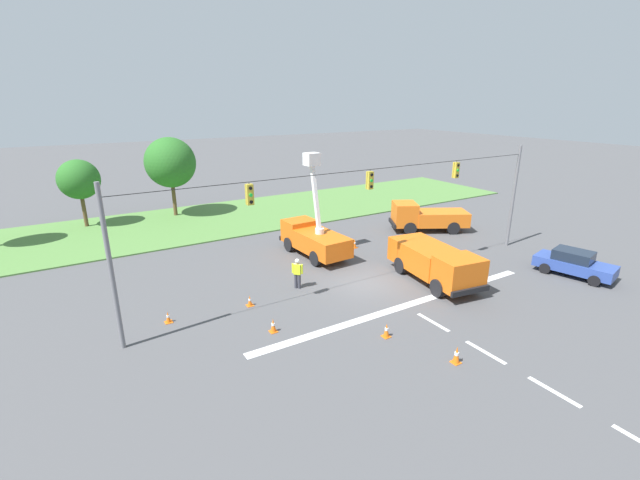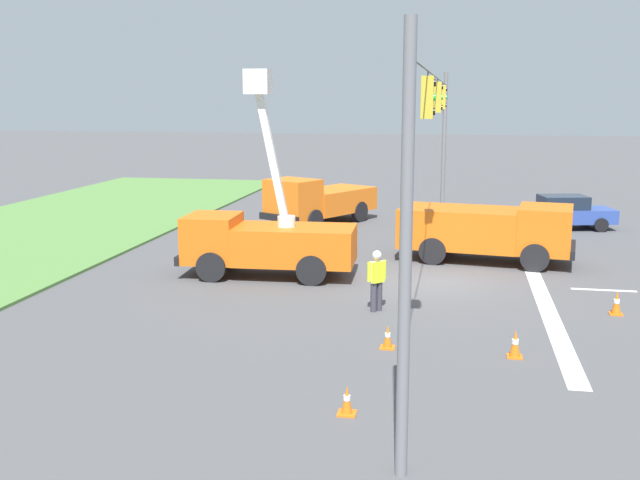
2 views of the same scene
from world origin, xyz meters
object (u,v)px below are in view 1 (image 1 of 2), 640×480
utility_truck_support_far (435,261)px  traffic_cone_foreground_right (273,325)px  traffic_cone_mid_right (250,301)px  traffic_cone_near_bucket (457,355)px  utility_truck_bucket_lift (314,236)px  traffic_cone_mid_left (355,244)px  sedan_blue (574,263)px  tree_west (79,180)px  traffic_cone_foreground_left (168,317)px  traffic_cone_lane_edge_a (386,330)px  utility_truck_support_near (426,217)px  road_worker (297,272)px  tree_centre (170,163)px

utility_truck_support_far → traffic_cone_foreground_right: (-10.55, -0.35, -0.90)m
traffic_cone_mid_right → traffic_cone_near_bucket: bearing=-60.4°
utility_truck_bucket_lift → traffic_cone_mid_left: (3.27, -0.26, -1.03)m
sedan_blue → traffic_cone_foreground_right: sedan_blue is taller
tree_west → traffic_cone_mid_right: bearing=-73.5°
traffic_cone_near_bucket → tree_west: bearing=110.8°
traffic_cone_foreground_left → traffic_cone_lane_edge_a: 10.33m
utility_truck_bucket_lift → utility_truck_support_far: 8.36m
traffic_cone_mid_right → traffic_cone_lane_edge_a: (4.04, -6.06, 0.05)m
tree_west → traffic_cone_near_bucket: (11.22, -29.58, -3.64)m
utility_truck_support_near → utility_truck_support_far: (-6.93, -7.70, 0.07)m
tree_west → traffic_cone_foreground_left: bearing=-84.2°
road_worker → traffic_cone_lane_edge_a: 6.78m
utility_truck_support_far → traffic_cone_lane_edge_a: size_ratio=9.71×
tree_centre → utility_truck_support_near: tree_centre is taller
utility_truck_support_far → road_worker: 8.00m
traffic_cone_foreground_right → traffic_cone_lane_edge_a: bearing=-36.3°
road_worker → traffic_cone_foreground_left: bearing=-178.2°
traffic_cone_mid_left → road_worker: bearing=-150.1°
traffic_cone_mid_right → sedan_blue: bearing=-19.5°
tree_west → traffic_cone_foreground_left: tree_west is taller
road_worker → traffic_cone_lane_edge_a: bearing=-82.4°
utility_truck_bucket_lift → traffic_cone_foreground_left: 11.63m
tree_west → traffic_cone_lane_edge_a: (10.10, -26.55, -3.68)m
sedan_blue → road_worker: bearing=154.9°
tree_centre → utility_truck_support_near: 22.54m
utility_truck_support_far → traffic_cone_foreground_left: utility_truck_support_far is taller
sedan_blue → traffic_cone_mid_right: (-18.27, 6.46, -0.51)m
utility_truck_support_near → traffic_cone_mid_right: utility_truck_support_near is taller
traffic_cone_mid_right → traffic_cone_lane_edge_a: 7.29m
utility_truck_support_far → traffic_cone_near_bucket: size_ratio=8.84×
tree_west → utility_truck_bucket_lift: 20.39m
traffic_cone_lane_edge_a → utility_truck_support_near: bearing=39.8°
utility_truck_support_near → traffic_cone_near_bucket: size_ratio=8.60×
utility_truck_bucket_lift → utility_truck_support_far: size_ratio=1.05×
traffic_cone_mid_left → traffic_cone_foreground_right: bearing=-143.1°
tree_west → utility_truck_bucket_lift: (12.75, -15.68, -2.66)m
utility_truck_bucket_lift → road_worker: utility_truck_bucket_lift is taller
road_worker → traffic_cone_near_bucket: size_ratio=2.37×
tree_west → traffic_cone_foreground_left: (2.04, -20.08, -3.73)m
utility_truck_support_near → utility_truck_support_far: 10.36m
traffic_cone_foreground_left → utility_truck_support_far: bearing=-12.0°
utility_truck_support_near → tree_centre: bearing=136.7°
traffic_cone_near_bucket → tree_centre: bearing=97.7°
utility_truck_support_near → traffic_cone_foreground_right: size_ratio=9.54×
traffic_cone_foreground_right → tree_centre: bearing=86.8°
traffic_cone_lane_edge_a → traffic_cone_mid_right: bearing=123.7°
traffic_cone_mid_right → utility_truck_support_near: bearing=16.2°
utility_truck_bucket_lift → traffic_cone_near_bucket: (-1.53, -13.89, -0.98)m
sedan_blue → traffic_cone_foreground_left: sedan_blue is taller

